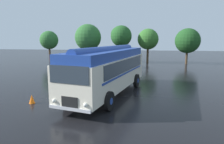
{
  "coord_description": "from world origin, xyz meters",
  "views": [
    {
      "loc": [
        3.06,
        -13.83,
        3.95
      ],
      "look_at": [
        0.55,
        1.52,
        1.4
      ],
      "focal_mm": 32.0,
      "sensor_mm": 36.0,
      "label": 1
    }
  ],
  "objects": [
    {
      "name": "ground_plane",
      "position": [
        0.0,
        0.0,
        0.0
      ],
      "size": [
        120.0,
        120.0,
        0.0
      ],
      "primitive_type": "plane",
      "color": "black"
    },
    {
      "name": "tree_centre",
      "position": [
        -1.05,
        20.05,
        4.58
      ],
      "size": [
        3.55,
        3.54,
        6.28
      ],
      "color": "#4C3823",
      "rests_on": "ground"
    },
    {
      "name": "box_van",
      "position": [
        -4.99,
        14.4,
        1.36
      ],
      "size": [
        2.43,
        5.81,
        2.5
      ],
      "color": "navy",
      "rests_on": "ground"
    },
    {
      "name": "vintage_bus",
      "position": [
        0.54,
        0.01,
        1.89
      ],
      "size": [
        4.57,
        10.38,
        3.49
      ],
      "color": "silver",
      "rests_on": "ground"
    },
    {
      "name": "car_near_left",
      "position": [
        -2.32,
        13.74,
        0.85
      ],
      "size": [
        2.41,
        4.4,
        1.66
      ],
      "color": "#144C28",
      "rests_on": "ground"
    },
    {
      "name": "tree_far_left",
      "position": [
        -13.87,
        19.84,
        3.77
      ],
      "size": [
        3.23,
        3.23,
        5.45
      ],
      "color": "#4C3823",
      "rests_on": "ground"
    },
    {
      "name": "tree_far_right",
      "position": [
        9.81,
        20.03,
        3.76
      ],
      "size": [
        3.97,
        3.97,
        5.72
      ],
      "color": "#4C3823",
      "rests_on": "ground"
    },
    {
      "name": "tree_left_of_centre",
      "position": [
        -7.0,
        20.54,
        4.25
      ],
      "size": [
        4.62,
        4.62,
        6.61
      ],
      "color": "#4C3823",
      "rests_on": "ground"
    },
    {
      "name": "tree_right_of_centre",
      "position": [
        3.53,
        20.86,
        3.96
      ],
      "size": [
        3.52,
        3.52,
        5.75
      ],
      "color": "#4C3823",
      "rests_on": "ground"
    },
    {
      "name": "traffic_cone",
      "position": [
        -3.82,
        -2.8,
        0.28
      ],
      "size": [
        0.36,
        0.36,
        0.55
      ],
      "primitive_type": "cone",
      "color": "orange",
      "rests_on": "ground"
    },
    {
      "name": "car_mid_left",
      "position": [
        0.32,
        13.89,
        0.85
      ],
      "size": [
        2.11,
        4.27,
        1.66
      ],
      "color": "#B7BABF",
      "rests_on": "ground"
    }
  ]
}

